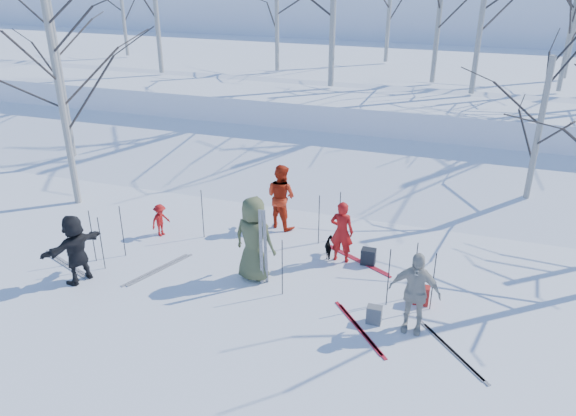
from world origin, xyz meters
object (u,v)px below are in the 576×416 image
(skier_cream_east, at_px, (414,292))
(dog, at_px, (330,248))
(backpack_red, at_px, (421,295))
(skier_red_north, at_px, (342,232))
(skier_olive_center, at_px, (254,239))
(skier_redor_behind, at_px, (281,196))
(backpack_grey, at_px, (374,315))
(skier_grey_west, at_px, (75,249))
(backpack_dark, at_px, (368,257))
(skier_red_seated, at_px, (160,220))

(skier_cream_east, relative_size, dog, 3.13)
(dog, bearing_deg, backpack_red, 128.27)
(skier_red_north, bearing_deg, backpack_red, 149.35)
(skier_olive_center, bearing_deg, skier_red_north, -132.80)
(skier_redor_behind, height_order, backpack_grey, skier_redor_behind)
(skier_redor_behind, bearing_deg, skier_grey_west, 71.25)
(dog, bearing_deg, backpack_dark, 153.68)
(skier_olive_center, bearing_deg, backpack_dark, -141.13)
(skier_olive_center, xyz_separation_m, backpack_dark, (2.36, 1.42, -0.80))
(dog, bearing_deg, skier_red_seated, -17.64)
(skier_redor_behind, bearing_deg, backpack_dark, 175.98)
(skier_redor_behind, xyz_separation_m, skier_grey_west, (-3.45, -4.05, -0.07))
(skier_grey_west, relative_size, backpack_dark, 4.07)
(skier_red_north, xyz_separation_m, backpack_red, (2.05, -1.26, -0.57))
(skier_redor_behind, height_order, dog, skier_redor_behind)
(backpack_dark, bearing_deg, skier_red_north, -177.23)
(skier_redor_behind, xyz_separation_m, backpack_dark, (2.64, -1.27, -0.69))
(backpack_grey, bearing_deg, backpack_dark, 103.68)
(dog, bearing_deg, skier_grey_west, 7.69)
(skier_olive_center, distance_m, skier_grey_west, 3.98)
(skier_red_seated, bearing_deg, skier_grey_west, -174.48)
(skier_cream_east, relative_size, skier_grey_west, 1.05)
(dog, xyz_separation_m, backpack_dark, (0.97, -0.08, -0.03))
(skier_red_north, bearing_deg, backpack_grey, 119.40)
(backpack_red, xyz_separation_m, backpack_grey, (-0.83, -0.99, -0.02))
(skier_red_north, relative_size, backpack_red, 3.69)
(skier_olive_center, xyz_separation_m, dog, (1.39, 1.50, -0.77))
(skier_red_seated, xyz_separation_m, backpack_dark, (5.47, 0.22, -0.24))
(dog, bearing_deg, skier_cream_east, 112.48)
(skier_red_north, distance_m, skier_red_seated, 4.81)
(dog, height_order, backpack_grey, dog)
(backpack_red, bearing_deg, skier_red_north, 148.51)
(skier_redor_behind, xyz_separation_m, skier_red_seated, (-2.83, -1.49, -0.45))
(skier_red_north, distance_m, skier_grey_west, 6.08)
(skier_olive_center, xyz_separation_m, skier_cream_east, (3.64, -0.84, -0.14))
(skier_olive_center, height_order, skier_grey_west, skier_olive_center)
(backpack_red, relative_size, backpack_grey, 1.11)
(skier_red_seated, height_order, skier_grey_west, skier_grey_west)
(skier_olive_center, relative_size, skier_grey_west, 1.23)
(skier_cream_east, relative_size, backpack_red, 4.09)
(skier_grey_west, bearing_deg, backpack_dark, 133.01)
(skier_olive_center, relative_size, skier_red_seated, 2.26)
(skier_cream_east, bearing_deg, skier_red_north, 133.55)
(skier_red_seated, relative_size, dog, 1.61)
(skier_redor_behind, distance_m, backpack_red, 4.82)
(skier_olive_center, xyz_separation_m, skier_red_north, (1.69, 1.38, -0.22))
(skier_redor_behind, height_order, backpack_red, skier_redor_behind)
(skier_red_seated, height_order, backpack_dark, skier_red_seated)
(skier_red_seated, distance_m, backpack_red, 6.94)
(skier_grey_west, bearing_deg, dog, 137.66)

